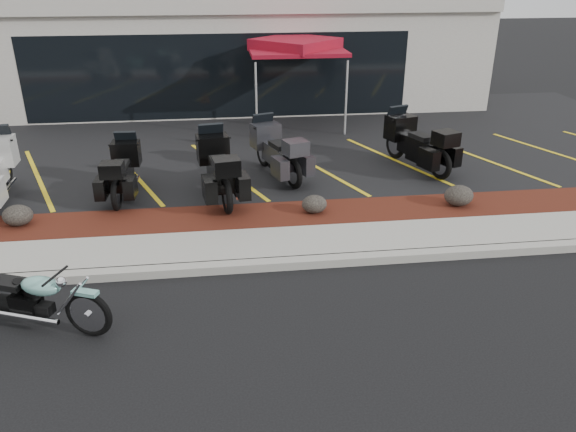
{
  "coord_description": "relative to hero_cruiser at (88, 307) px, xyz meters",
  "views": [
    {
      "loc": [
        -0.11,
        -7.44,
        4.77
      ],
      "look_at": [
        0.98,
        1.2,
        0.83
      ],
      "focal_mm": 35.0,
      "sensor_mm": 36.0,
      "label": 1
    }
  ],
  "objects": [
    {
      "name": "mulch_bed",
      "position": [
        2.02,
        3.48,
        -0.39
      ],
      "size": [
        24.0,
        1.2,
        0.16
      ],
      "primitive_type": "cube",
      "color": "#3B180D",
      "rests_on": "ground"
    },
    {
      "name": "popup_canopy",
      "position": [
        4.29,
        10.27,
        2.02
      ],
      "size": [
        3.15,
        3.15,
        2.58
      ],
      "rotation": [
        0.0,
        0.0,
        -0.15
      ],
      "color": "silver",
      "rests_on": "upper_lot"
    },
    {
      "name": "upper_lot",
      "position": [
        2.02,
        8.88,
        -0.4
      ],
      "size": [
        26.0,
        9.6,
        0.15
      ],
      "primitive_type": "cube",
      "color": "black",
      "rests_on": "ground"
    },
    {
      "name": "hero_cruiser",
      "position": [
        0.0,
        0.0,
        0.0
      ],
      "size": [
        2.74,
        1.62,
        0.94
      ],
      "primitive_type": null,
      "rotation": [
        0.0,
        0.0,
        -0.38
      ],
      "color": "#72B2A8",
      "rests_on": "ground"
    },
    {
      "name": "ground",
      "position": [
        2.02,
        0.68,
        -0.47
      ],
      "size": [
        90.0,
        90.0,
        0.0
      ],
      "primitive_type": "plane",
      "color": "black",
      "rests_on": "ground"
    },
    {
      "name": "touring_black_front",
      "position": [
        -0.16,
        5.65,
        0.29
      ],
      "size": [
        0.89,
        2.14,
        1.23
      ],
      "primitive_type": null,
      "rotation": [
        0.0,
        0.0,
        1.53
      ],
      "color": "black",
      "rests_on": "upper_lot"
    },
    {
      "name": "touring_black_mid",
      "position": [
        1.73,
        5.4,
        0.38
      ],
      "size": [
        1.28,
        2.53,
        1.41
      ],
      "primitive_type": null,
      "rotation": [
        0.0,
        0.0,
        1.73
      ],
      "color": "black",
      "rests_on": "upper_lot"
    },
    {
      "name": "sidewalk",
      "position": [
        2.02,
        2.28,
        -0.4
      ],
      "size": [
        24.0,
        1.2,
        0.15
      ],
      "primitive_type": "cube",
      "color": "gray",
      "rests_on": "ground"
    },
    {
      "name": "dealership_building",
      "position": [
        2.02,
        15.15,
        1.53
      ],
      "size": [
        18.0,
        8.16,
        4.0
      ],
      "color": "#A8A197",
      "rests_on": "ground"
    },
    {
      "name": "boulder_right",
      "position": [
        6.77,
        3.45,
        -0.1
      ],
      "size": [
        0.6,
        0.5,
        0.43
      ],
      "primitive_type": "ellipsoid",
      "color": "black",
      "rests_on": "mulch_bed"
    },
    {
      "name": "touring_grey",
      "position": [
        2.97,
        6.43,
        0.35
      ],
      "size": [
        1.57,
        2.46,
        1.34
      ],
      "primitive_type": null,
      "rotation": [
        0.0,
        0.0,
        1.9
      ],
      "color": "#29292D",
      "rests_on": "upper_lot"
    },
    {
      "name": "traffic_cone",
      "position": [
        1.46,
        8.65,
        -0.1
      ],
      "size": [
        0.36,
        0.36,
        0.45
      ],
      "primitive_type": "cone",
      "rotation": [
        0.0,
        0.0,
        -0.32
      ],
      "color": "orange",
      "rests_on": "upper_lot"
    },
    {
      "name": "curb",
      "position": [
        2.02,
        1.58,
        -0.4
      ],
      "size": [
        24.0,
        0.25,
        0.15
      ],
      "primitive_type": "cube",
      "color": "gray",
      "rests_on": "ground"
    },
    {
      "name": "boulder_mid",
      "position": [
        3.74,
        3.46,
        -0.13
      ],
      "size": [
        0.51,
        0.43,
        0.36
      ],
      "primitive_type": "ellipsoid",
      "color": "black",
      "rests_on": "mulch_bed"
    },
    {
      "name": "boulder_left",
      "position": [
        -2.0,
        3.58,
        -0.11
      ],
      "size": [
        0.57,
        0.47,
        0.4
      ],
      "primitive_type": "ellipsoid",
      "color": "black",
      "rests_on": "mulch_bed"
    },
    {
      "name": "touring_white",
      "position": [
        -2.88,
        5.72,
        0.4
      ],
      "size": [
        1.06,
        2.53,
        1.45
      ],
      "primitive_type": null,
      "rotation": [
        0.0,
        0.0,
        1.62
      ],
      "color": "silver",
      "rests_on": "upper_lot"
    },
    {
      "name": "touring_black_rear",
      "position": [
        6.38,
        6.63,
        0.37
      ],
      "size": [
        1.65,
        2.53,
        1.38
      ],
      "primitive_type": null,
      "rotation": [
        0.0,
        0.0,
        1.91
      ],
      "color": "black",
      "rests_on": "upper_lot"
    }
  ]
}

